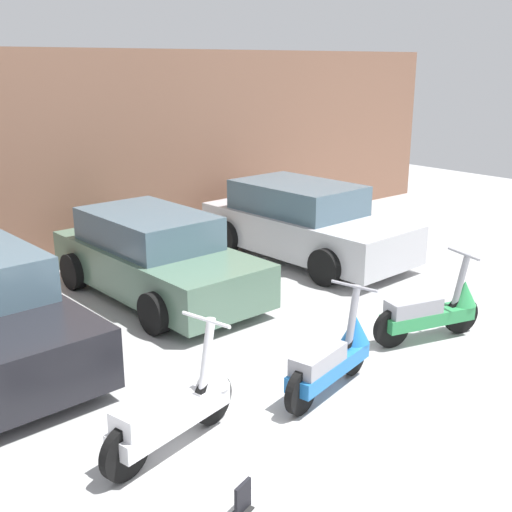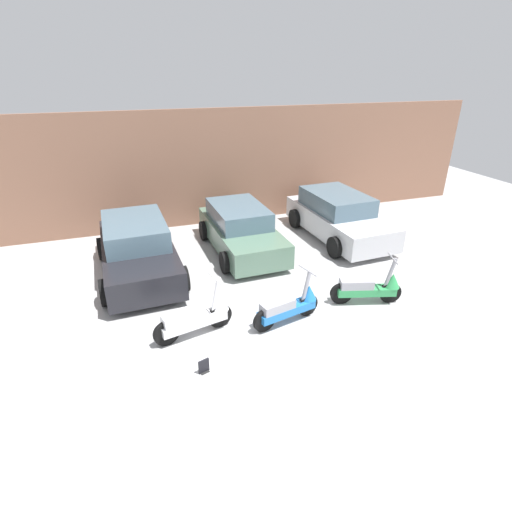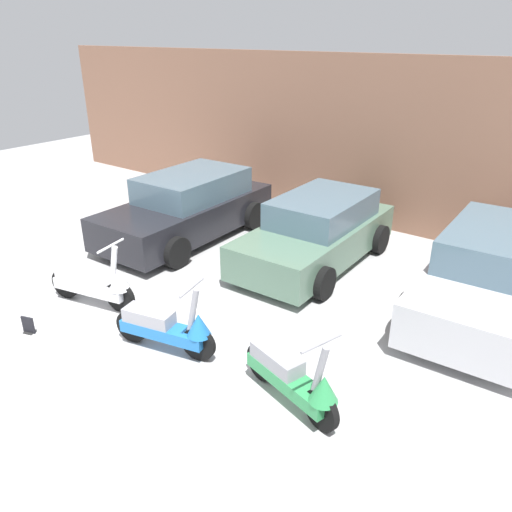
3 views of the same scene
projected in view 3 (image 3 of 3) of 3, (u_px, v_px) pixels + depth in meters
name	position (u px, v px, depth m)	size (l,w,h in m)	color
ground_plane	(97.00, 379.00, 6.37)	(28.00, 28.00, 0.00)	#B2B2B2
wall_back	(362.00, 143.00, 10.90)	(19.60, 0.12, 3.65)	#845B47
scooter_front_left	(94.00, 283.00, 7.92)	(1.60, 0.69, 1.13)	black
scooter_front_right	(168.00, 327.00, 6.76)	(1.55, 0.67, 1.09)	black
scooter_front_center	(293.00, 377.00, 5.77)	(1.54, 0.74, 1.11)	black
car_rear_left	(188.00, 208.00, 10.53)	(2.04, 4.05, 1.36)	black
car_rear_center	(317.00, 232.00, 9.36)	(1.88, 3.78, 1.27)	#51705B
car_rear_right	(492.00, 275.00, 7.63)	(2.05, 4.03, 1.35)	#B7B7BC
placard_near_left_scooter	(28.00, 326.00, 7.29)	(0.20, 0.16, 0.26)	black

